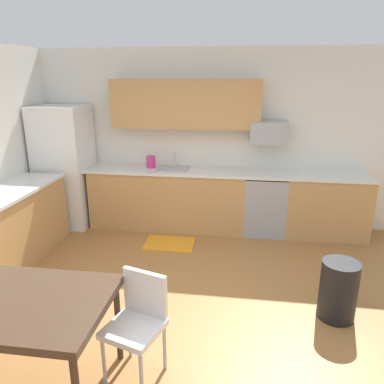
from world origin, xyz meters
name	(u,v)px	position (x,y,z in m)	size (l,w,h in m)	color
ground_plane	(178,318)	(0.00, 0.00, 0.00)	(12.00, 12.00, 0.00)	#9E6B38
wall_back	(207,139)	(0.00, 2.65, 1.35)	(5.80, 0.10, 2.70)	silver
cabinet_run_back	(168,199)	(-0.56, 2.30, 0.45)	(2.38, 0.60, 0.90)	tan
cabinet_run_back_right	(326,206)	(1.81, 2.30, 0.45)	(1.17, 0.60, 0.90)	tan
cabinet_run_left	(7,231)	(-2.30, 0.80, 0.45)	(0.60, 2.00, 0.90)	tan
countertop_back	(204,171)	(0.00, 2.30, 0.92)	(4.80, 0.64, 0.04)	silver
countertop_left	(1,195)	(-2.30, 0.80, 0.92)	(0.64, 2.00, 0.04)	silver
upper_cabinets_back	(185,104)	(-0.30, 2.43, 1.90)	(2.20, 0.34, 0.70)	tan
refrigerator	(65,167)	(-2.18, 2.22, 0.93)	(0.76, 0.70, 1.87)	white
oven_range	(265,203)	(0.93, 2.30, 0.46)	(0.60, 0.60, 0.91)	#999BA0
microwave	(269,132)	(0.93, 2.40, 1.51)	(0.54, 0.36, 0.32)	#9EA0A5
sink_basin	(173,173)	(-0.47, 2.30, 0.88)	(0.48, 0.40, 0.14)	#A5A8AD
sink_faucet	(175,160)	(-0.47, 2.48, 1.04)	(0.02, 0.02, 0.24)	#B2B5BA
dining_table	(12,307)	(-1.03, -1.00, 0.71)	(1.40, 0.90, 0.77)	#422D1E
chair_near_table	(138,318)	(-0.18, -0.72, 0.50)	(0.50, 0.50, 0.85)	white
trash_bin	(338,290)	(1.55, 0.24, 0.30)	(0.36, 0.36, 0.60)	black
floor_mat	(169,244)	(-0.42, 1.65, 0.01)	(0.70, 0.50, 0.01)	orange
kettle	(151,162)	(-0.83, 2.35, 1.02)	(0.14, 0.14, 0.20)	#CC3372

